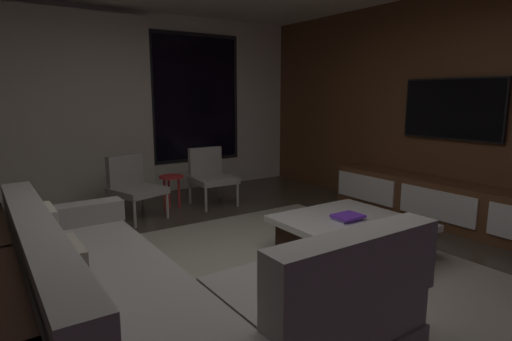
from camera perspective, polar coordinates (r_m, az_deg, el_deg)
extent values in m
plane|color=#473D33|center=(3.40, -0.26, -16.10)|extent=(9.20, 9.20, 0.00)
cube|color=silver|center=(6.42, -19.02, 8.34)|extent=(6.60, 0.12, 2.70)
cube|color=black|center=(6.82, -8.19, 9.72)|extent=(1.52, 0.02, 2.02)
cube|color=black|center=(6.81, -8.14, 9.72)|extent=(1.40, 0.03, 1.90)
cube|color=beige|center=(6.12, -23.54, 7.50)|extent=(2.10, 0.12, 2.60)
cube|color=brown|center=(5.39, 28.09, 7.40)|extent=(0.12, 7.80, 2.70)
cube|color=#ADA391|center=(3.52, 5.59, -15.11)|extent=(3.20, 3.80, 0.01)
cube|color=gray|center=(2.97, -19.56, -19.00)|extent=(0.90, 2.50, 0.18)
cube|color=#9E9991|center=(2.88, -19.82, -15.34)|extent=(0.86, 2.42, 0.24)
cube|color=#9E9991|center=(2.70, -27.55, -10.26)|extent=(0.20, 2.50, 0.40)
cube|color=#9E9991|center=(3.87, -24.34, -5.67)|extent=(0.90, 0.20, 0.18)
cube|color=gray|center=(2.74, 7.19, -21.11)|extent=(1.10, 0.90, 0.18)
cube|color=#9E9991|center=(2.64, 7.29, -17.22)|extent=(1.07, 0.86, 0.24)
cube|color=#9E9991|center=(2.28, 13.47, -13.15)|extent=(1.10, 0.20, 0.40)
cube|color=beige|center=(3.25, -26.57, -7.54)|extent=(0.10, 0.36, 0.36)
cube|color=#B2A893|center=(2.45, -23.75, -13.04)|extent=(0.10, 0.36, 0.36)
cube|color=black|center=(4.08, 12.66, -9.45)|extent=(1.00, 1.00, 0.30)
cube|color=white|center=(4.03, 12.76, -7.03)|extent=(1.16, 1.16, 0.06)
cube|color=#8D87C3|center=(4.02, 12.23, -6.39)|extent=(0.24, 0.17, 0.02)
cube|color=#6E33D4|center=(4.01, 12.46, -6.10)|extent=(0.27, 0.22, 0.02)
cylinder|color=#B2ADA0|center=(5.70, -2.53, -3.19)|extent=(0.04, 0.04, 0.36)
cylinder|color=#B2ADA0|center=(5.48, -6.86, -3.81)|extent=(0.04, 0.04, 0.36)
cylinder|color=#B2ADA0|center=(6.13, -4.92, -2.26)|extent=(0.04, 0.04, 0.36)
cylinder|color=#B2ADA0|center=(5.92, -9.01, -2.80)|extent=(0.04, 0.04, 0.36)
cube|color=#9E9991|center=(5.76, -5.87, -1.25)|extent=(0.55, 0.57, 0.08)
cube|color=#9E9991|center=(5.93, -6.97, 1.32)|extent=(0.49, 0.09, 0.38)
cylinder|color=#B2ADA0|center=(5.27, -12.02, -4.54)|extent=(0.04, 0.04, 0.36)
cylinder|color=#B2ADA0|center=(4.99, -16.25, -5.58)|extent=(0.04, 0.04, 0.36)
cylinder|color=#B2ADA0|center=(5.66, -15.30, -3.66)|extent=(0.04, 0.04, 0.36)
cylinder|color=#B2ADA0|center=(5.39, -19.38, -4.57)|extent=(0.04, 0.04, 0.36)
cube|color=#9E9991|center=(5.28, -15.84, -2.67)|extent=(0.69, 0.70, 0.08)
cube|color=#9E9991|center=(5.43, -17.46, 0.07)|extent=(0.49, 0.23, 0.38)
cylinder|color=red|center=(5.61, -12.36, -3.13)|extent=(0.03, 0.03, 0.46)
cylinder|color=red|center=(5.68, -10.49, -2.88)|extent=(0.03, 0.03, 0.46)
cylinder|color=red|center=(5.73, -11.81, -2.81)|extent=(0.03, 0.03, 0.46)
cylinder|color=red|center=(5.60, -11.50, -0.84)|extent=(0.32, 0.32, 0.02)
cube|color=brown|center=(5.34, 24.73, -4.20)|extent=(0.44, 3.10, 0.52)
cube|color=white|center=(5.14, 23.40, -4.34)|extent=(0.02, 0.93, 0.33)
cube|color=white|center=(5.75, 14.63, -2.32)|extent=(0.02, 0.93, 0.33)
cube|color=#684672|center=(5.08, 30.07, -7.20)|extent=(0.03, 0.04, 0.16)
cube|color=black|center=(5.42, 25.21, 7.64)|extent=(0.04, 1.23, 0.71)
cube|color=black|center=(5.42, 25.19, 7.64)|extent=(0.05, 1.19, 0.67)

